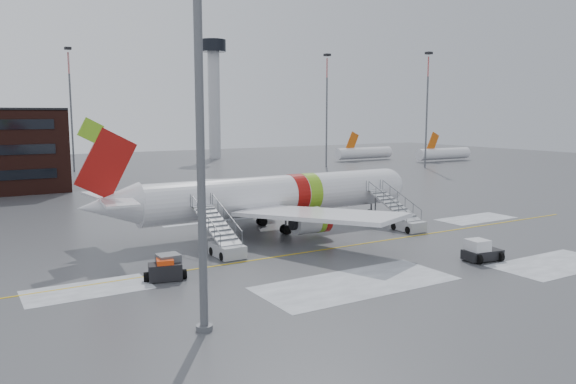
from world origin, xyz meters
TOP-DOWN VIEW (x-y plane):
  - ground at (0.00, 0.00)m, footprint 260.00×260.00m
  - airliner at (-2.47, 8.43)m, footprint 35.03×32.97m
  - airstair_fwd at (9.12, 1.89)m, footprint 2.05×7.70m
  - airstair_aft at (-10.46, 1.89)m, footprint 2.05×7.70m
  - pushback_tug at (6.03, -10.31)m, footprint 3.19×2.57m
  - uld_container at (-16.49, -2.05)m, footprint 2.07×1.59m
  - baggage_tractor at (-16.90, -2.54)m, footprint 3.05×1.87m
  - light_mast_near at (-18.16, -12.42)m, footprint 1.20×1.20m
  - control_tower at (30.00, 95.00)m, footprint 6.40×6.40m
  - light_mast_far_ne at (42.00, 62.00)m, footprint 1.20×1.20m
  - light_mast_far_n at (-8.00, 78.00)m, footprint 1.20×1.20m
  - light_mast_far_e at (58.00, 48.00)m, footprint 1.20×1.20m
  - distant_aircraft at (62.50, 64.00)m, footprint 35.00×18.00m

SIDE VIEW (x-z plane):
  - ground at x=0.00m, z-range 0.00..0.00m
  - distant_aircraft at x=62.50m, z-range -4.00..4.00m
  - baggage_tractor at x=-16.90m, z-range -0.11..1.40m
  - pushback_tug at x=6.03m, z-range -0.10..1.61m
  - uld_container at x=-16.49m, z-range -0.05..1.63m
  - airstair_fwd at x=9.12m, z-range -0.68..2.81m
  - airstair_aft at x=-10.46m, z-range -0.68..2.81m
  - airliner at x=-2.47m, z-range -2.17..9.01m
  - light_mast_near at x=-18.16m, z-range 0.49..22.88m
  - light_mast_far_ne at x=42.00m, z-range 1.71..25.96m
  - light_mast_far_n at x=-8.00m, z-range 1.71..25.96m
  - light_mast_far_e at x=58.00m, z-range 1.71..25.96m
  - control_tower at x=30.00m, z-range 3.75..33.75m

